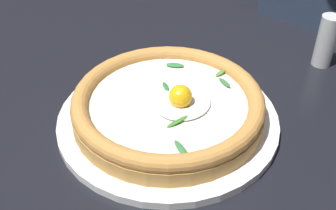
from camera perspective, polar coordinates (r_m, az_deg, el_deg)
name	(u,v)px	position (r m, az deg, el deg)	size (l,w,h in m)	color
ground_plane	(190,135)	(0.63, 2.86, -3.96)	(2.40, 2.40, 0.03)	black
pizza_plate	(168,119)	(0.62, 0.00, -1.88)	(0.31, 0.31, 0.01)	white
pizza	(168,105)	(0.60, 0.04, 0.04)	(0.27, 0.27, 0.06)	#C28C43
pepper_shaker	(326,41)	(0.77, 20.06, 7.90)	(0.03, 0.03, 0.09)	silver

